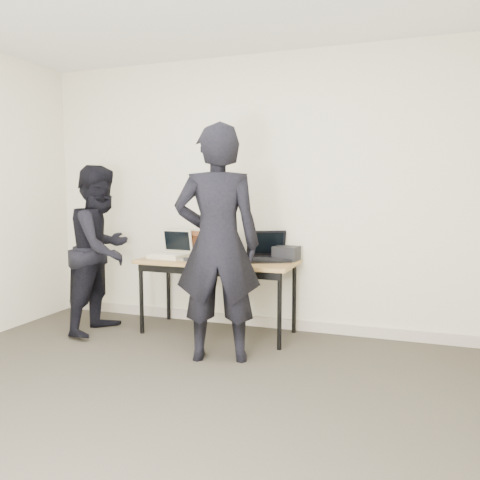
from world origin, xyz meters
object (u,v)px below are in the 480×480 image
at_px(laptop_center, 217,254).
at_px(leather_satchel, 209,243).
at_px(desk, 217,266).
at_px(equipment_box, 286,253).
at_px(person_typist, 217,244).
at_px(laptop_beige, 171,252).
at_px(laptop_right, 268,254).
at_px(person_observer, 102,249).

bearing_deg(laptop_center, leather_satchel, 106.88).
bearing_deg(desk, equipment_box, 18.24).
height_order(laptop_center, person_typist, person_typist).
distance_m(laptop_beige, person_typist, 1.00).
bearing_deg(laptop_center, equipment_box, -1.33).
distance_m(laptop_right, person_typist, 0.82).
xyz_separation_m(desk, laptop_right, (0.47, 0.13, 0.12)).
relative_size(laptop_beige, person_observer, 0.23).
xyz_separation_m(leather_satchel, person_typist, (0.44, -0.87, 0.10)).
xyz_separation_m(desk, person_observer, (-1.09, -0.29, 0.15)).
distance_m(equipment_box, person_observer, 1.79).
height_order(desk, laptop_right, laptop_right).
bearing_deg(equipment_box, laptop_right, -159.88).
distance_m(laptop_beige, person_observer, 0.67).
xyz_separation_m(laptop_beige, person_observer, (-0.60, -0.29, 0.04)).
bearing_deg(laptop_center, desk, 80.22).
bearing_deg(person_typist, laptop_beige, -58.16).
bearing_deg(person_observer, equipment_box, -75.06).
xyz_separation_m(desk, person_typist, (0.26, -0.65, 0.29)).
bearing_deg(laptop_beige, desk, 6.77).
bearing_deg(equipment_box, person_typist, -113.75).
distance_m(laptop_right, leather_satchel, 0.66).
bearing_deg(desk, leather_satchel, 129.67).
xyz_separation_m(laptop_beige, person_typist, (0.75, -0.64, 0.18)).
relative_size(laptop_beige, laptop_right, 0.75).
xyz_separation_m(laptop_right, person_observer, (-1.56, -0.42, 0.03)).
height_order(equipment_box, person_observer, person_observer).
bearing_deg(desk, laptop_beige, -177.97).
height_order(leather_satchel, equipment_box, leather_satchel).
relative_size(laptop_center, leather_satchel, 1.14).
distance_m(laptop_center, person_observer, 1.13).
bearing_deg(laptop_right, laptop_center, 173.29).
distance_m(leather_satchel, equipment_box, 0.81).
bearing_deg(laptop_center, person_observer, 174.15).
height_order(person_typist, person_observer, person_typist).
relative_size(laptop_beige, equipment_box, 1.60).
xyz_separation_m(equipment_box, person_observer, (-1.72, -0.48, 0.02)).
distance_m(desk, person_typist, 0.75).
bearing_deg(leather_satchel, person_typist, -53.26).
bearing_deg(leather_satchel, desk, -41.71).
xyz_separation_m(laptop_right, person_typist, (-0.21, -0.78, 0.17)).
bearing_deg(desk, laptop_center, -78.63).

